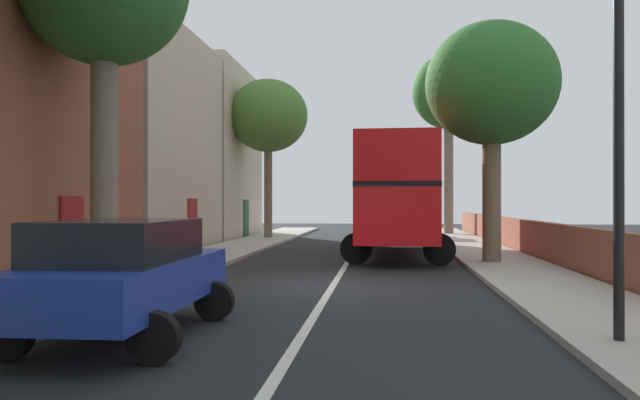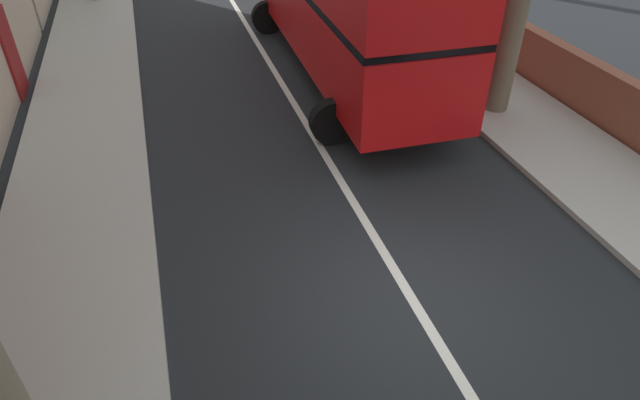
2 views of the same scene
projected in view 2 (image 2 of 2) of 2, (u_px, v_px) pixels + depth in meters
name	position (u px, v px, depth m)	size (l,w,h in m)	color
ground_plane	(414.00, 302.00, 8.07)	(84.00, 84.00, 0.00)	black
road_centre_line	(414.00, 302.00, 8.07)	(0.16, 54.00, 0.01)	silver
sidewalk_left	(62.00, 383.00, 6.87)	(2.60, 60.00, 0.12)	#B2ADA3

